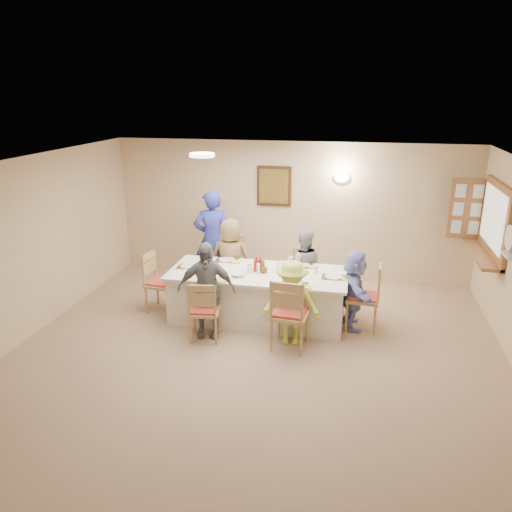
% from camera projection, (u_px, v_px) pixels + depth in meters
% --- Properties ---
extents(ground, '(7.00, 7.00, 0.00)m').
position_uv_depth(ground, '(249.00, 371.00, 6.24)').
color(ground, tan).
extents(room_walls, '(7.00, 7.00, 7.00)m').
position_uv_depth(room_walls, '(248.00, 256.00, 5.76)').
color(room_walls, '#C5B193').
rests_on(room_walls, ground).
extents(wall_picture, '(0.62, 0.05, 0.72)m').
position_uv_depth(wall_picture, '(274.00, 186.00, 8.98)').
color(wall_picture, '#3F2916').
rests_on(wall_picture, room_walls).
extents(wall_sconce, '(0.26, 0.09, 0.18)m').
position_uv_depth(wall_sconce, '(342.00, 178.00, 8.66)').
color(wall_sconce, white).
rests_on(wall_sconce, room_walls).
extents(ceiling_light, '(0.36, 0.36, 0.05)m').
position_uv_depth(ceiling_light, '(202.00, 155.00, 7.05)').
color(ceiling_light, white).
rests_on(ceiling_light, room_walls).
extents(serving_hatch, '(0.06, 1.50, 1.15)m').
position_uv_depth(serving_hatch, '(495.00, 221.00, 7.38)').
color(serving_hatch, '#916034').
rests_on(serving_hatch, room_walls).
extents(hatch_sill, '(0.30, 1.50, 0.05)m').
position_uv_depth(hatch_sill, '(481.00, 254.00, 7.56)').
color(hatch_sill, '#916034').
rests_on(hatch_sill, room_walls).
extents(shutter_door, '(0.55, 0.04, 1.00)m').
position_uv_depth(shutter_door, '(467.00, 209.00, 8.13)').
color(shutter_door, '#916034').
rests_on(shutter_door, room_walls).
extents(dining_table, '(2.66, 1.13, 0.76)m').
position_uv_depth(dining_table, '(258.00, 295.00, 7.57)').
color(dining_table, white).
rests_on(dining_table, ground).
extents(chair_back_left, '(0.57, 0.57, 1.02)m').
position_uv_depth(chair_back_left, '(233.00, 267.00, 8.39)').
color(chair_back_left, tan).
rests_on(chair_back_left, ground).
extents(chair_back_right, '(0.46, 0.46, 0.89)m').
position_uv_depth(chair_back_right, '(304.00, 276.00, 8.18)').
color(chair_back_right, tan).
rests_on(chair_back_right, ground).
extents(chair_front_left, '(0.49, 0.49, 0.89)m').
position_uv_depth(chair_front_left, '(204.00, 309.00, 6.92)').
color(chair_front_left, tan).
rests_on(chair_front_left, ground).
extents(chair_front_right, '(0.54, 0.54, 1.03)m').
position_uv_depth(chair_front_right, '(290.00, 312.00, 6.67)').
color(chair_front_right, tan).
rests_on(chair_front_right, ground).
extents(chair_left_end, '(0.49, 0.49, 0.94)m').
position_uv_depth(chair_left_end, '(162.00, 282.00, 7.84)').
color(chair_left_end, tan).
rests_on(chair_left_end, ground).
extents(chair_right_end, '(0.51, 0.51, 1.00)m').
position_uv_depth(chair_right_end, '(363.00, 296.00, 7.23)').
color(chair_right_end, tan).
rests_on(chair_right_end, ground).
extents(diner_back_left, '(0.71, 0.49, 1.38)m').
position_uv_depth(diner_back_left, '(231.00, 259.00, 8.22)').
color(diner_back_left, olive).
rests_on(diner_back_left, ground).
extents(diner_back_right, '(0.75, 0.65, 1.27)m').
position_uv_depth(diner_back_right, '(303.00, 268.00, 8.01)').
color(diner_back_right, '#9A98A6').
rests_on(diner_back_right, ground).
extents(diner_front_left, '(0.94, 0.64, 1.39)m').
position_uv_depth(diner_front_left, '(206.00, 290.00, 6.96)').
color(diner_front_left, slate).
rests_on(diner_front_left, ground).
extents(diner_front_right, '(0.84, 0.55, 1.21)m').
position_uv_depth(diner_front_right, '(291.00, 303.00, 6.75)').
color(diner_front_right, '#DAF752').
rests_on(diner_front_right, ground).
extents(diner_right_end, '(1.21, 0.70, 1.18)m').
position_uv_depth(diner_right_end, '(354.00, 290.00, 7.23)').
color(diner_right_end, '#8C9CEC').
rests_on(diner_right_end, ground).
extents(caregiver, '(0.91, 0.83, 1.75)m').
position_uv_depth(caregiver, '(212.00, 239.00, 8.69)').
color(caregiver, '#2B3AAE').
rests_on(caregiver, ground).
extents(placemat_fl, '(0.33, 0.25, 0.01)m').
position_uv_depth(placemat_fl, '(211.00, 279.00, 7.18)').
color(placemat_fl, '#472B19').
rests_on(placemat_fl, dining_table).
extents(plate_fl, '(0.23, 0.23, 0.01)m').
position_uv_depth(plate_fl, '(211.00, 278.00, 7.17)').
color(plate_fl, white).
rests_on(plate_fl, dining_table).
extents(napkin_fl, '(0.13, 0.13, 0.01)m').
position_uv_depth(napkin_fl, '(223.00, 280.00, 7.09)').
color(napkin_fl, yellow).
rests_on(napkin_fl, dining_table).
extents(placemat_fr, '(0.38, 0.28, 0.01)m').
position_uv_depth(placemat_fr, '(294.00, 285.00, 6.94)').
color(placemat_fr, '#472B19').
rests_on(placemat_fr, dining_table).
extents(plate_fr, '(0.23, 0.23, 0.01)m').
position_uv_depth(plate_fr, '(294.00, 284.00, 6.94)').
color(plate_fr, white).
rests_on(plate_fr, dining_table).
extents(napkin_fr, '(0.14, 0.14, 0.01)m').
position_uv_depth(napkin_fr, '(307.00, 287.00, 6.86)').
color(napkin_fr, yellow).
rests_on(napkin_fr, dining_table).
extents(placemat_bl, '(0.35, 0.26, 0.01)m').
position_uv_depth(placemat_bl, '(227.00, 260.00, 7.96)').
color(placemat_bl, '#472B19').
rests_on(placemat_bl, dining_table).
extents(plate_bl, '(0.25, 0.25, 0.02)m').
position_uv_depth(plate_bl, '(227.00, 260.00, 7.95)').
color(plate_bl, white).
rests_on(plate_bl, dining_table).
extents(napkin_bl, '(0.14, 0.14, 0.01)m').
position_uv_depth(napkin_bl, '(237.00, 262.00, 7.87)').
color(napkin_bl, yellow).
rests_on(napkin_bl, dining_table).
extents(placemat_br, '(0.35, 0.26, 0.01)m').
position_uv_depth(placemat_br, '(301.00, 265.00, 7.72)').
color(placemat_br, '#472B19').
rests_on(placemat_br, dining_table).
extents(plate_br, '(0.24, 0.24, 0.02)m').
position_uv_depth(plate_br, '(301.00, 265.00, 7.72)').
color(plate_br, white).
rests_on(plate_br, dining_table).
extents(napkin_br, '(0.13, 0.13, 0.01)m').
position_uv_depth(napkin_br, '(313.00, 267.00, 7.64)').
color(napkin_br, yellow).
rests_on(napkin_br, dining_table).
extents(placemat_le, '(0.33, 0.24, 0.01)m').
position_uv_depth(placemat_le, '(188.00, 267.00, 7.66)').
color(placemat_le, '#472B19').
rests_on(placemat_le, dining_table).
extents(plate_le, '(0.24, 0.24, 0.02)m').
position_uv_depth(plate_le, '(188.00, 266.00, 7.66)').
color(plate_le, white).
rests_on(plate_le, dining_table).
extents(napkin_le, '(0.14, 0.14, 0.01)m').
position_uv_depth(napkin_le, '(198.00, 268.00, 7.58)').
color(napkin_le, yellow).
rests_on(napkin_le, dining_table).
extents(placemat_re, '(0.34, 0.25, 0.01)m').
position_uv_depth(placemat_re, '(334.00, 277.00, 7.23)').
color(placemat_re, '#472B19').
rests_on(placemat_re, dining_table).
extents(plate_re, '(0.25, 0.25, 0.02)m').
position_uv_depth(plate_re, '(334.00, 277.00, 7.23)').
color(plate_re, white).
rests_on(plate_re, dining_table).
extents(napkin_re, '(0.14, 0.14, 0.01)m').
position_uv_depth(napkin_re, '(346.00, 279.00, 7.15)').
color(napkin_re, yellow).
rests_on(napkin_re, dining_table).
extents(teacup_a, '(0.13, 0.13, 0.09)m').
position_uv_depth(teacup_a, '(200.00, 272.00, 7.31)').
color(teacup_a, white).
rests_on(teacup_a, dining_table).
extents(teacup_b, '(0.14, 0.14, 0.09)m').
position_uv_depth(teacup_b, '(290.00, 259.00, 7.88)').
color(teacup_b, white).
rests_on(teacup_b, dining_table).
extents(bowl_a, '(0.25, 0.25, 0.05)m').
position_uv_depth(bowl_a, '(238.00, 274.00, 7.29)').
color(bowl_a, white).
rests_on(bowl_a, dining_table).
extents(bowl_b, '(0.20, 0.20, 0.06)m').
position_uv_depth(bowl_b, '(282.00, 267.00, 7.58)').
color(bowl_b, white).
rests_on(bowl_b, dining_table).
extents(condiment_ketchup, '(0.14, 0.14, 0.24)m').
position_uv_depth(condiment_ketchup, '(256.00, 263.00, 7.45)').
color(condiment_ketchup, '#A6180E').
rests_on(condiment_ketchup, dining_table).
extents(condiment_brown, '(0.16, 0.16, 0.21)m').
position_uv_depth(condiment_brown, '(260.00, 263.00, 7.50)').
color(condiment_brown, '#573B17').
rests_on(condiment_brown, dining_table).
extents(condiment_malt, '(0.13, 0.13, 0.14)m').
position_uv_depth(condiment_malt, '(264.00, 268.00, 7.40)').
color(condiment_malt, '#573B17').
rests_on(condiment_malt, dining_table).
extents(drinking_glass, '(0.06, 0.06, 0.10)m').
position_uv_depth(drinking_glass, '(249.00, 267.00, 7.51)').
color(drinking_glass, silver).
rests_on(drinking_glass, dining_table).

